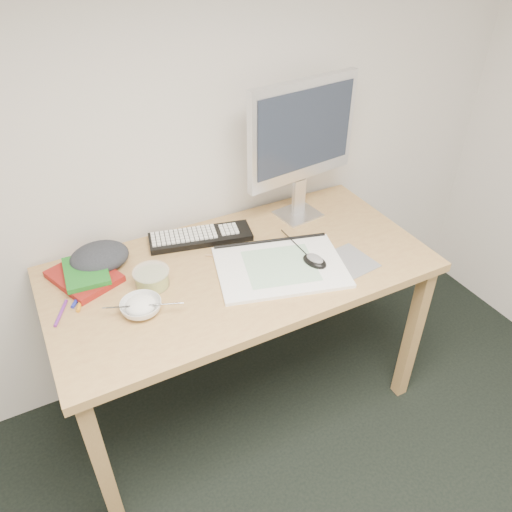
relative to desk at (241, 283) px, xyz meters
The scene contains 18 objects.
desk is the anchor object (origin of this frame).
mousepad 0.40m from the desk, 25.16° to the right, with size 0.20×0.18×0.00m, color gray.
sketchpad 0.17m from the desk, 33.69° to the right, with size 0.46×0.33×0.01m, color white.
keyboard 0.26m from the desk, 105.55° to the left, with size 0.40×0.13×0.02m, color black.
monitor 0.62m from the desk, 29.42° to the left, with size 0.49×0.17×0.57m.
mouse 0.29m from the desk, 27.12° to the right, with size 0.06×0.10×0.03m, color black.
rice_bowl 0.42m from the desk, 169.12° to the right, with size 0.13×0.13×0.04m, color white.
chopsticks 0.43m from the desk, 165.92° to the right, with size 0.02×0.02×0.24m, color silver.
fruit_tub 0.34m from the desk, behind, with size 0.13×0.13×0.06m, color #CECD49.
book_red 0.57m from the desk, 160.48° to the left, with size 0.18×0.24×0.02m, color maroon.
book_green 0.56m from the desk, 160.19° to the left, with size 0.15×0.20×0.02m, color #1A691D.
cloth_lump 0.53m from the desk, 152.11° to the left, with size 0.18×0.15×0.07m, color #25282C.
pencil_pink 0.09m from the desk, 21.39° to the left, with size 0.01×0.01×0.20m, color pink.
pencil_tan 0.11m from the desk, 101.74° to the left, with size 0.01×0.01×0.18m, color tan.
pencil_black 0.13m from the desk, 51.40° to the left, with size 0.01×0.01×0.19m, color black.
marker_blue 0.57m from the desk, 169.44° to the left, with size 0.01×0.01×0.14m, color #1E28A7.
marker_orange 0.57m from the desk, behind, with size 0.01×0.01×0.14m, color orange.
marker_purple 0.64m from the desk, behind, with size 0.01×0.01×0.12m, color #692588.
Camera 1 is at (-0.32, 0.11, 1.86)m, focal length 35.00 mm.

